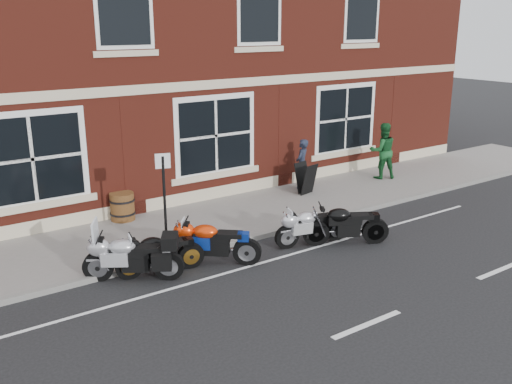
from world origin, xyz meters
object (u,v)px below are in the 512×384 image
Objects in this scene: moto_touring_silver at (130,255)px; parking_sign at (164,197)px; moto_naked_black at (344,223)px; barrel_planter at (122,206)px; pedestrian_right at (383,151)px; pedestrian_left at (302,164)px; moto_sport_silver at (310,225)px; a_board_sign at (306,178)px; moto_sport_black at (158,252)px; moto_sport_red at (213,241)px.

moto_touring_silver is 1.48m from parking_sign.
barrel_planter is at bearing 70.40° from moto_naked_black.
parking_sign is (-8.67, -1.79, 0.41)m from pedestrian_right.
parking_sign is at bearing 36.99° from pedestrian_right.
pedestrian_left is 2.11× the size of barrel_planter.
pedestrian_right reaches higher than moto_touring_silver.
moto_sport_silver reaches higher than barrel_planter.
pedestrian_right is 1.97× the size of a_board_sign.
moto_naked_black is 5.91m from pedestrian_right.
moto_sport_black is 3.68m from moto_sport_silver.
moto_sport_black is 9.44m from pedestrian_right.
moto_sport_red is 0.88× the size of pedestrian_right.
moto_sport_red is 3.19m from moto_naked_black.
moto_sport_red is 0.86× the size of moto_sport_black.
moto_sport_black is 1.03× the size of pedestrian_right.
moto_sport_black is at bearing 93.38° from moto_sport_silver.
moto_sport_black is 6.93m from pedestrian_left.
moto_touring_silver is at bearing 107.58° from moto_naked_black.
pedestrian_left is (5.05, 3.15, 0.36)m from moto_sport_red.
barrel_planter is (1.17, 3.27, -0.07)m from moto_touring_silver.
barrel_planter is (-0.63, 3.50, -0.04)m from moto_sport_red.
pedestrian_right reaches higher than barrel_planter.
moto_sport_red is at bearing 104.90° from moto_naked_black.
barrel_planter is (-3.07, 3.86, -0.01)m from moto_sport_silver.
pedestrian_left is at bearing 13.20° from pedestrian_right.
moto_touring_silver is 1.93× the size of a_board_sign.
a_board_sign is (1.68, 3.42, 0.05)m from moto_naked_black.
moto_touring_silver is at bearing -109.75° from barrel_planter.
a_board_sign is (5.97, 2.41, 0.09)m from moto_sport_black.
parking_sign is (-5.51, -1.86, 0.86)m from a_board_sign.
pedestrian_right is at bearing -6.41° from barrel_planter.
parking_sign is at bearing 82.93° from moto_sport_silver.
moto_sport_silver is 3.49m from parking_sign.
parking_sign reaches higher than moto_sport_black.
moto_naked_black is at bearing -63.55° from moto_sport_red.
pedestrian_right is at bearing -25.76° from moto_naked_black.
a_board_sign is at bearing -20.12° from moto_sport_red.
moto_sport_black is at bearing 106.33° from moto_naked_black.
pedestrian_right is at bearing -13.36° from a_board_sign.
pedestrian_left is 0.83× the size of pedestrian_right.
moto_touring_silver is 7.46m from pedestrian_left.
a_board_sign is (2.34, 2.97, 0.09)m from moto_sport_silver.
moto_sport_black is (0.60, -0.03, -0.06)m from moto_touring_silver.
a_board_sign is at bearing 37.25° from parking_sign.
pedestrian_right is at bearing -64.95° from moto_sport_black.
moto_sport_red is (1.81, -0.23, -0.02)m from moto_touring_silver.
moto_sport_silver is 3.78m from a_board_sign.
moto_sport_silver reaches higher than moto_sport_black.
moto_touring_silver is 0.97× the size of moto_naked_black.
moto_sport_black is at bearing -170.03° from a_board_sign.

